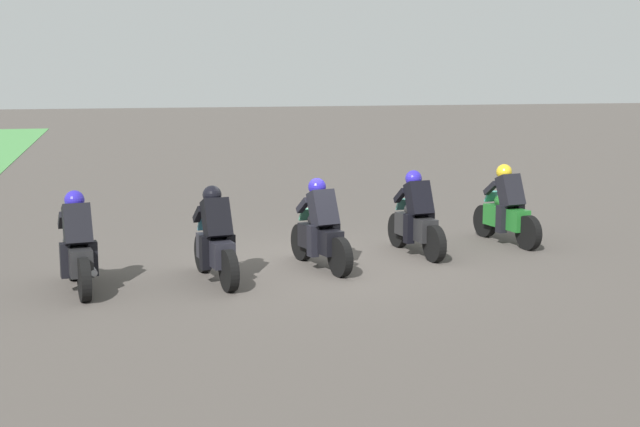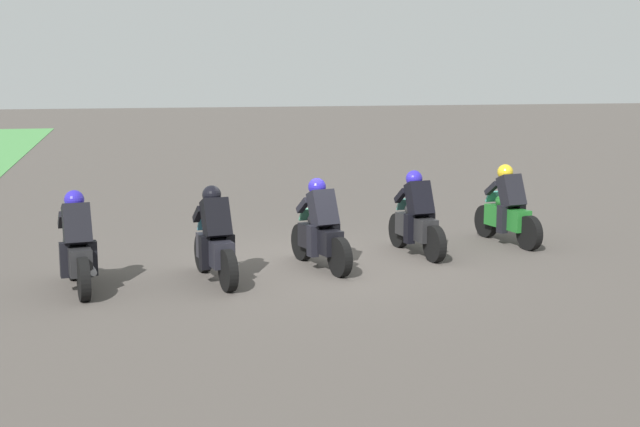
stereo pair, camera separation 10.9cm
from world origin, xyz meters
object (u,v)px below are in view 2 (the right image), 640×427
Objects in this scene: rider_lane_e at (77,249)px; rider_lane_a at (508,211)px; rider_lane_c at (320,231)px; rider_lane_b at (417,220)px; rider_lane_d at (215,242)px.

rider_lane_a is at bearing -85.06° from rider_lane_e.
rider_lane_e is (-0.64, 3.89, 0.00)m from rider_lane_c.
rider_lane_c is at bearing 101.79° from rider_lane_b.
rider_lane_e is at bearing 82.40° from rider_lane_d.
rider_lane_d is (-1.82, 5.76, 0.00)m from rider_lane_a.
rider_lane_a and rider_lane_b have the same top height.
rider_lane_e is at bearing 94.76° from rider_lane_b.
rider_lane_e is (-0.10, 2.08, 0.00)m from rider_lane_d.
rider_lane_b and rider_lane_c have the same top height.
rider_lane_a and rider_lane_e have the same top height.
rider_lane_a and rider_lane_c have the same top height.
rider_lane_b is 5.97m from rider_lane_e.
rider_lane_c and rider_lane_d have the same top height.
rider_lane_b is 1.00× the size of rider_lane_e.
rider_lane_b is at bearing -85.81° from rider_lane_e.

